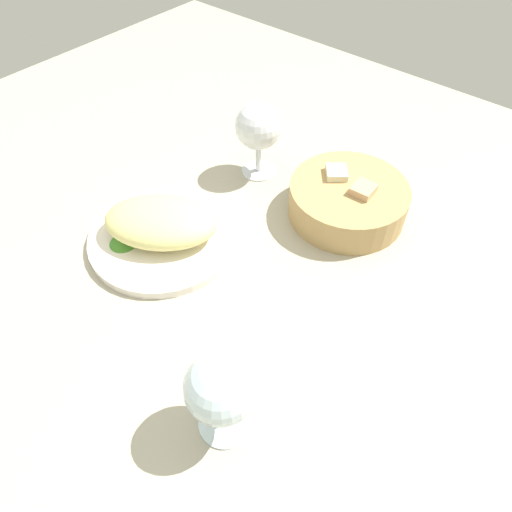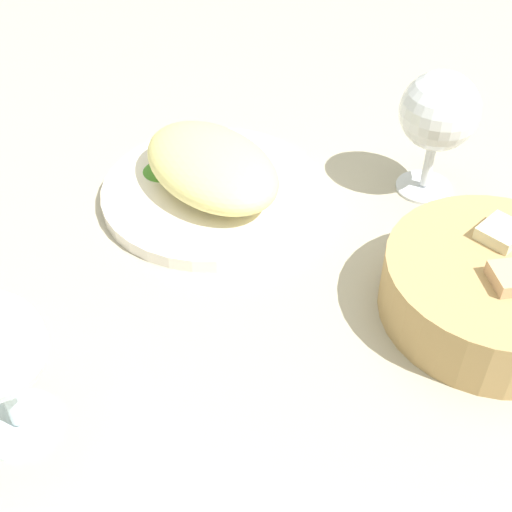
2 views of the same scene
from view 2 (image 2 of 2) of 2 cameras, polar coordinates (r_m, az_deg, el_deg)
ground_plane at (r=69.59cm, az=-1.01°, el=3.02°), size 140.00×140.00×2.00cm
plate at (r=70.79cm, az=-3.69°, el=5.46°), size 23.12×23.12×1.40cm
omelette at (r=68.87cm, az=-3.81°, el=7.65°), size 20.46×18.64×5.19cm
lettuce_garnish at (r=72.73cm, az=-8.02°, el=7.64°), size 4.18×4.18×1.51cm
bread_basket at (r=60.26cm, az=19.56°, el=-2.55°), size 18.88×18.88×6.85cm
wine_glass_far at (r=69.74cm, az=15.25°, el=11.49°), size 7.91×7.91×13.33cm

